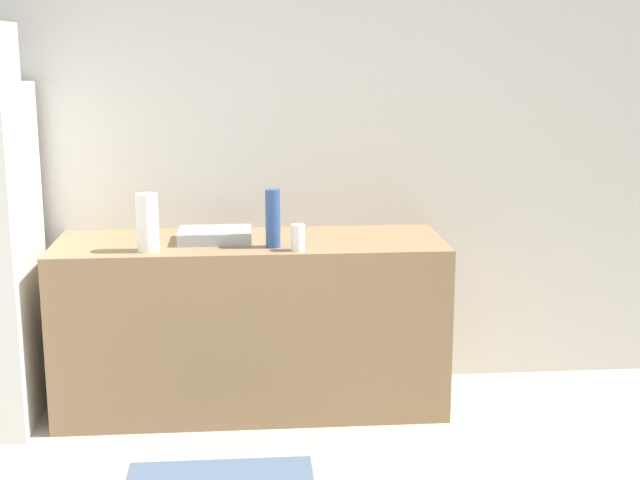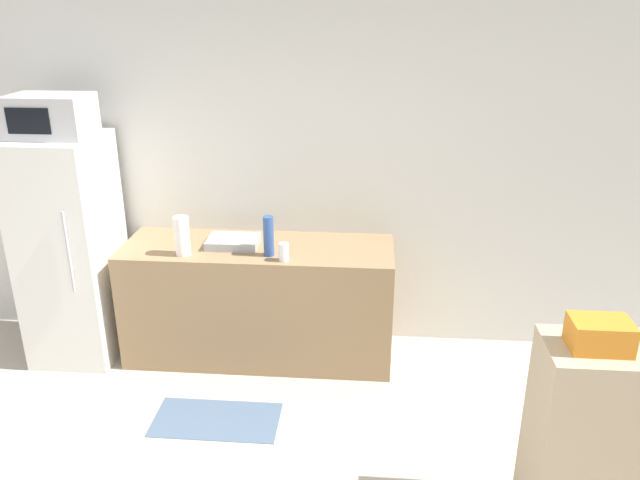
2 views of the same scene
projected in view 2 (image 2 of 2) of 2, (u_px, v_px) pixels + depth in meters
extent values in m
cube|color=silver|center=(281.00, 178.00, 4.71)|extent=(8.00, 0.06, 2.60)
cube|color=white|center=(71.00, 250.00, 4.59)|extent=(0.60, 0.67, 1.68)
cylinder|color=#B7B7BC|center=(69.00, 253.00, 4.21)|extent=(0.02, 0.02, 0.59)
cube|color=#BCBCC1|center=(50.00, 116.00, 4.24)|extent=(0.53, 0.38, 0.29)
cube|color=black|center=(28.00, 121.00, 4.06)|extent=(0.29, 0.01, 0.17)
cube|color=#937551|center=(260.00, 301.00, 4.69)|extent=(1.97, 0.66, 0.89)
cube|color=#9EA3A8|center=(233.00, 242.00, 4.53)|extent=(0.37, 0.27, 0.06)
cylinder|color=#2D4C8C|center=(269.00, 236.00, 4.32)|extent=(0.07, 0.07, 0.29)
cylinder|color=silver|center=(284.00, 252.00, 4.26)|extent=(0.07, 0.07, 0.13)
cube|color=tan|center=(611.00, 440.00, 3.08)|extent=(0.77, 0.40, 1.05)
cube|color=orange|center=(600.00, 335.00, 2.86)|extent=(0.27, 0.19, 0.14)
cylinder|color=white|center=(182.00, 236.00, 4.33)|extent=(0.11, 0.11, 0.28)
cube|color=slate|center=(216.00, 419.00, 4.07)|extent=(0.82, 0.42, 0.01)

